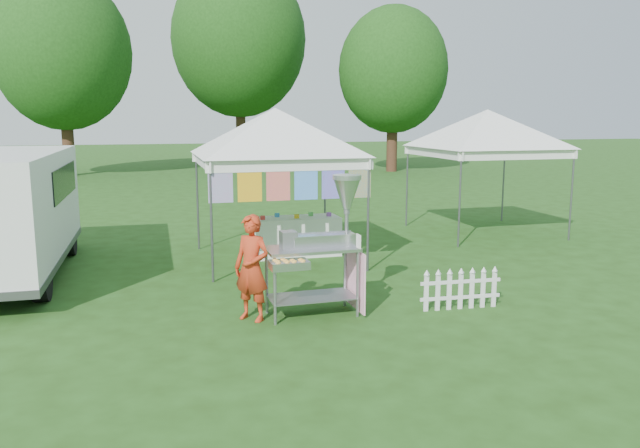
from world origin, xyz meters
name	(u,v)px	position (x,y,z in m)	size (l,w,h in m)	color
ground	(325,310)	(0.00, 0.00, 0.00)	(120.00, 120.00, 0.00)	#224213
canopy_main	(275,108)	(0.00, 3.49, 2.99)	(4.24, 4.24, 3.45)	#59595E
canopy_right	(488,110)	(5.50, 5.00, 2.99)	(4.24, 4.24, 3.45)	#59595E
tree_left	(62,52)	(-6.00, 24.00, 5.83)	(6.40, 6.40, 9.53)	#3E2716
tree_mid	(239,40)	(3.00, 28.00, 7.14)	(7.60, 7.60, 11.52)	#3E2716
tree_right	(393,70)	(10.00, 22.00, 5.18)	(5.60, 5.60, 8.42)	#3E2716
donut_cart	(326,234)	(-0.03, -0.15, 1.18)	(1.44, 1.01, 2.01)	gray
vendor	(252,268)	(-1.10, -0.13, 0.75)	(0.55, 0.36, 1.50)	#B93116
picket_fence	(461,290)	(1.96, -0.47, 0.29)	(1.26, 0.11, 0.56)	silver
display_table	(295,236)	(0.45, 3.75, 0.40)	(1.80, 0.70, 0.80)	white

